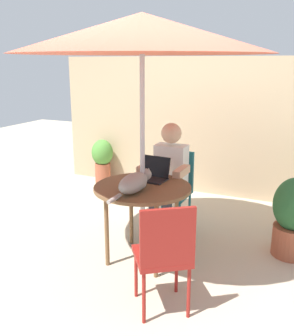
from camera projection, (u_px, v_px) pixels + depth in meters
ground_plane at (143, 258)px, 3.79m from camera, size 14.00×14.00×0.00m
fence_back at (209, 127)px, 5.44m from camera, size 4.62×0.08×1.93m
patio_table at (143, 194)px, 3.61m from camera, size 0.91×0.91×0.75m
patio_umbrella at (142, 34)px, 3.23m from camera, size 2.23×2.23×2.26m
chair_occupied at (173, 184)px, 4.36m from camera, size 0.40×0.40×0.90m
chair_empty at (164, 251)px, 2.83m from camera, size 0.56×0.56×0.90m
person_seated at (169, 173)px, 4.18m from camera, size 0.48×0.48×1.24m
laptop at (153, 173)px, 3.80m from camera, size 0.32×0.27×0.21m
cat at (135, 183)px, 3.42m from camera, size 0.21×0.65×0.17m
potted_plant_near_fence at (294, 216)px, 3.75m from camera, size 0.42×0.42×0.80m
potted_plant_corner at (102, 159)px, 6.04m from camera, size 0.33×0.33×0.69m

